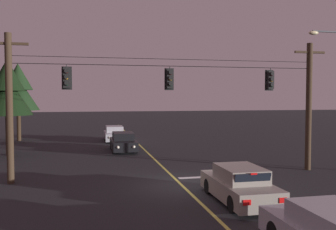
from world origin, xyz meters
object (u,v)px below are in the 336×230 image
object	(u,v)px
traffic_light_left_inner	(170,79)
street_lamp_corner	(336,86)
traffic_light_leftmost	(67,78)
tree_verge_far	(18,89)
car_oncoming_trailing	(114,134)
car_oncoming_lead	(123,142)
car_waiting_near_lane	(239,185)
traffic_light_centre	(271,80)
tree_verge_near	(7,90)

from	to	relation	value
traffic_light_left_inner	street_lamp_corner	bearing A→B (deg)	-2.25
traffic_light_leftmost	tree_verge_far	xyz separation A→B (m)	(-5.39, 17.96, -0.18)
traffic_light_leftmost	car_oncoming_trailing	world-z (taller)	traffic_light_leftmost
tree_verge_far	street_lamp_corner	bearing A→B (deg)	-42.85
traffic_light_left_inner	car_oncoming_trailing	size ratio (longest dim) A/B	0.28
car_oncoming_lead	traffic_light_leftmost	bearing A→B (deg)	-110.33
street_lamp_corner	tree_verge_far	world-z (taller)	street_lamp_corner
car_waiting_near_lane	tree_verge_far	xyz separation A→B (m)	(-12.11, 23.02, 4.16)
traffic_light_centre	car_oncoming_lead	world-z (taller)	traffic_light_centre
traffic_light_centre	car_oncoming_trailing	bearing A→B (deg)	114.80
car_oncoming_trailing	tree_verge_far	bearing A→B (deg)	166.53
tree_verge_far	car_waiting_near_lane	bearing A→B (deg)	-62.25
car_waiting_near_lane	car_oncoming_trailing	distance (m)	21.21
traffic_light_left_inner	car_oncoming_trailing	bearing A→B (deg)	96.34
traffic_light_leftmost	car_oncoming_lead	bearing A→B (deg)	69.67
traffic_light_leftmost	car_oncoming_trailing	xyz separation A→B (m)	(3.30, 15.87, -4.34)
tree_verge_far	traffic_light_centre	bearing A→B (deg)	-48.25
car_waiting_near_lane	tree_verge_near	distance (m)	18.43
traffic_light_left_inner	car_waiting_near_lane	size ratio (longest dim) A/B	0.28
traffic_light_leftmost	traffic_light_centre	xyz separation A→B (m)	(10.63, 0.00, 0.00)
car_oncoming_trailing	traffic_light_leftmost	bearing A→B (deg)	-101.75
traffic_light_leftmost	street_lamp_corner	bearing A→B (deg)	-1.46
car_waiting_near_lane	street_lamp_corner	bearing A→B (deg)	31.58
car_oncoming_lead	car_oncoming_trailing	xyz separation A→B (m)	(-0.24, 6.33, 0.00)
traffic_light_leftmost	traffic_light_centre	distance (m)	10.63
car_oncoming_lead	tree_verge_far	size ratio (longest dim) A/B	0.61
car_oncoming_lead	street_lamp_corner	distance (m)	15.22
traffic_light_leftmost	car_waiting_near_lane	size ratio (longest dim) A/B	0.28
tree_verge_near	traffic_light_left_inner	bearing A→B (deg)	-43.33
traffic_light_leftmost	traffic_light_centre	bearing A→B (deg)	0.00
car_oncoming_trailing	tree_verge_far	distance (m)	9.86
traffic_light_left_inner	tree_verge_near	size ratio (longest dim) A/B	0.18
car_waiting_near_lane	tree_verge_far	bearing A→B (deg)	117.75
traffic_light_leftmost	street_lamp_corner	xyz separation A→B (m)	(14.36, -0.37, -0.31)
tree_verge_near	street_lamp_corner	bearing A→B (deg)	-26.46
traffic_light_left_inner	tree_verge_far	distance (m)	20.78
traffic_light_leftmost	car_waiting_near_lane	world-z (taller)	traffic_light_leftmost
traffic_light_left_inner	car_oncoming_trailing	xyz separation A→B (m)	(-1.76, 15.87, -4.34)
car_oncoming_lead	car_oncoming_trailing	distance (m)	6.33
traffic_light_centre	tree_verge_near	size ratio (longest dim) A/B	0.18
traffic_light_leftmost	traffic_light_centre	size ratio (longest dim) A/B	1.00
street_lamp_corner	car_oncoming_lead	bearing A→B (deg)	137.52
traffic_light_centre	car_waiting_near_lane	world-z (taller)	traffic_light_centre
car_waiting_near_lane	car_oncoming_lead	size ratio (longest dim) A/B	0.98
traffic_light_left_inner	car_waiting_near_lane	distance (m)	6.87
traffic_light_centre	street_lamp_corner	xyz separation A→B (m)	(3.73, -0.37, -0.31)
traffic_light_centre	car_oncoming_trailing	world-z (taller)	traffic_light_centre
tree_verge_far	car_oncoming_lead	bearing A→B (deg)	-43.29
car_waiting_near_lane	car_oncoming_trailing	world-z (taller)	same
car_oncoming_lead	street_lamp_corner	world-z (taller)	street_lamp_corner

